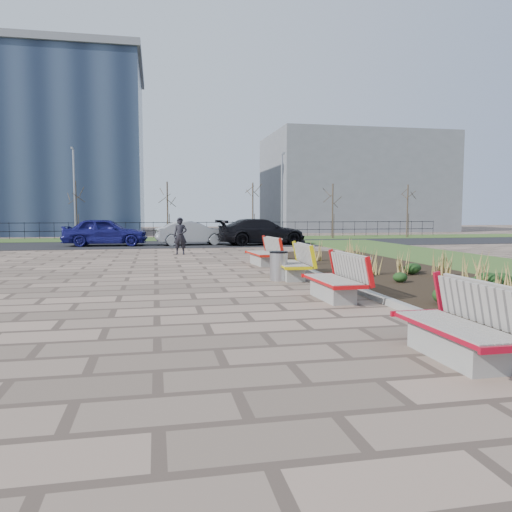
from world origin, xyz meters
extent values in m
plane|color=#886F5D|center=(0.00, 0.00, 0.00)|extent=(120.00, 120.00, 0.00)
cube|color=black|center=(6.25, 5.00, 0.05)|extent=(4.50, 18.00, 0.10)
cube|color=gray|center=(3.92, 5.00, 0.07)|extent=(0.16, 18.00, 0.15)
cube|color=#33511E|center=(0.00, 28.00, 0.02)|extent=(80.00, 5.00, 0.04)
cube|color=black|center=(0.00, 22.00, 0.01)|extent=(80.00, 7.00, 0.02)
cylinder|color=#B2B2B7|center=(2.59, 5.12, 0.41)|extent=(0.51, 0.51, 0.81)
imported|color=black|center=(0.28, 14.57, 0.85)|extent=(0.68, 0.51, 1.70)
imported|color=navy|center=(-3.66, 21.20, 0.82)|extent=(4.80, 2.13, 1.61)
imported|color=gray|center=(1.29, 21.09, 0.72)|extent=(4.38, 1.89, 1.40)
imported|color=black|center=(5.36, 20.45, 0.79)|extent=(5.52, 2.78, 1.54)
cube|color=slate|center=(20.00, 42.00, 5.00)|extent=(18.00, 12.00, 10.00)
camera|label=1|loc=(-0.83, -8.56, 1.93)|focal=35.00mm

